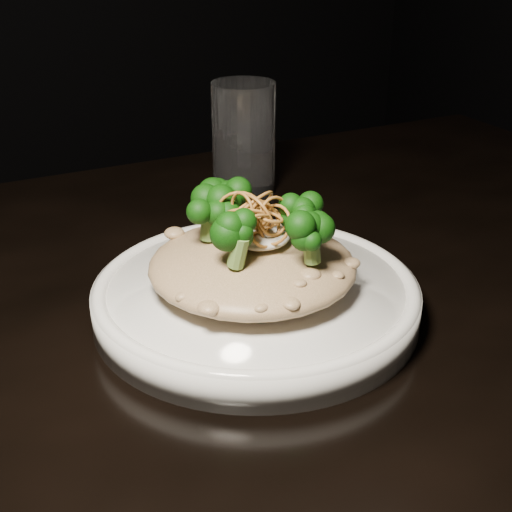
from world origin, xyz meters
The scene contains 7 objects.
table centered at (0.00, 0.00, 0.67)m, with size 1.10×0.80×0.75m.
plate centered at (-0.06, -0.03, 0.76)m, with size 0.27×0.27×0.03m, color white.
risotto centered at (-0.06, -0.03, 0.80)m, with size 0.17×0.17×0.04m, color brown.
broccoli centered at (-0.06, -0.04, 0.84)m, with size 0.11×0.11×0.04m, color black, non-canonical shape.
cheese centered at (-0.05, -0.04, 0.82)m, with size 0.05×0.05×0.01m, color silver.
shallots centered at (-0.06, -0.04, 0.85)m, with size 0.06×0.06×0.04m, color brown, non-canonical shape.
drinking_glass centered at (0.06, 0.24, 0.82)m, with size 0.08×0.08×0.13m, color silver.
Camera 1 is at (-0.29, -0.50, 1.06)m, focal length 50.00 mm.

